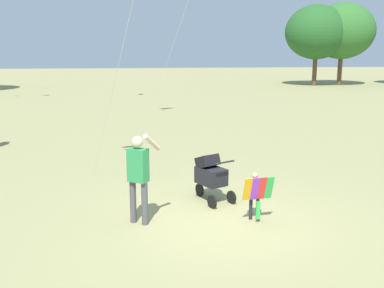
% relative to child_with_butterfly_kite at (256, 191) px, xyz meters
% --- Properties ---
extents(ground_plane, '(120.00, 120.00, 0.00)m').
position_rel_child_with_butterfly_kite_xyz_m(ground_plane, '(-0.61, -0.06, -0.57)').
color(ground_plane, '#938E5B').
extents(treeline_distant, '(45.09, 7.43, 6.71)m').
position_rel_child_with_butterfly_kite_xyz_m(treeline_distant, '(1.94, 28.55, 3.66)').
color(treeline_distant, brown).
rests_on(treeline_distant, ground).
extents(child_with_butterfly_kite, '(0.60, 0.38, 0.93)m').
position_rel_child_with_butterfly_kite_xyz_m(child_with_butterfly_kite, '(0.00, 0.00, 0.00)').
color(child_with_butterfly_kite, '#232328').
rests_on(child_with_butterfly_kite, ground).
extents(person_adult_flyer, '(0.67, 0.47, 1.76)m').
position_rel_child_with_butterfly_kite_xyz_m(person_adult_flyer, '(-2.22, 0.05, 0.44)').
color(person_adult_flyer, '#4C4C51').
rests_on(person_adult_flyer, ground).
extents(stroller, '(0.84, 1.09, 1.03)m').
position_rel_child_with_butterfly_kite_xyz_m(stroller, '(-0.70, 1.20, 0.04)').
color(stroller, black).
rests_on(stroller, ground).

